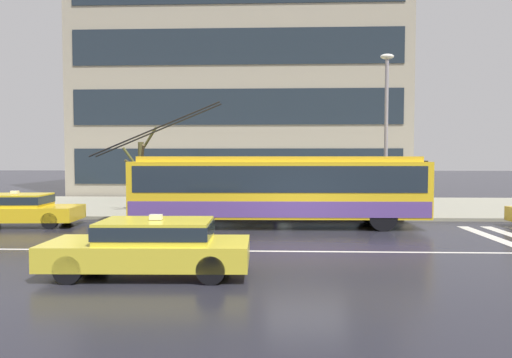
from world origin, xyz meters
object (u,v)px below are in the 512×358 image
at_px(bus_shelter, 256,171).
at_px(pedestrian_approaching_curb, 252,177).
at_px(taxi_queued_behind_bus, 18,208).
at_px(street_lamp, 386,121).
at_px(street_tree_bare, 141,171).
at_px(trolleybus, 278,188).
at_px(pedestrian_at_shelter, 275,179).
at_px(taxi_oncoming_near, 151,244).

xyz_separation_m(bus_shelter, pedestrian_approaching_curb, (-0.24, 0.53, -0.30)).
bearing_deg(taxi_queued_behind_bus, street_lamp, 11.23).
height_order(bus_shelter, street_lamp, street_lamp).
bearing_deg(street_tree_bare, trolleybus, -29.10).
relative_size(pedestrian_approaching_curb, street_tree_bare, 0.51).
height_order(trolleybus, bus_shelter, trolleybus).
distance_m(bus_shelter, street_tree_bare, 5.50).
xyz_separation_m(taxi_queued_behind_bus, pedestrian_at_shelter, (10.12, 2.81, 1.03)).
bearing_deg(street_tree_bare, street_lamp, -4.84).
relative_size(taxi_oncoming_near, street_lamp, 0.65).
bearing_deg(trolleybus, pedestrian_at_shelter, 92.57).
distance_m(trolleybus, pedestrian_at_shelter, 2.50).
bearing_deg(bus_shelter, pedestrian_at_shelter, -55.18).
bearing_deg(pedestrian_at_shelter, pedestrian_approaching_curb, 122.03).
height_order(taxi_oncoming_near, bus_shelter, bus_shelter).
bearing_deg(bus_shelter, pedestrian_approaching_curb, 114.62).
height_order(bus_shelter, pedestrian_at_shelter, bus_shelter).
bearing_deg(taxi_queued_behind_bus, taxi_oncoming_near, -44.82).
bearing_deg(trolleybus, street_lamp, 29.03).
bearing_deg(pedestrian_approaching_curb, street_tree_bare, -172.66).
height_order(pedestrian_approaching_curb, street_lamp, street_lamp).
distance_m(trolleybus, pedestrian_approaching_curb, 4.47).
distance_m(trolleybus, street_tree_bare, 7.45).
distance_m(bus_shelter, street_lamp, 6.31).
relative_size(taxi_oncoming_near, pedestrian_approaching_curb, 2.30).
bearing_deg(taxi_oncoming_near, pedestrian_at_shelter, 73.86).
relative_size(trolleybus, pedestrian_at_shelter, 6.54).
height_order(taxi_oncoming_near, pedestrian_at_shelter, pedestrian_at_shelter).
relative_size(trolleybus, street_tree_bare, 3.23).
bearing_deg(bus_shelter, taxi_oncoming_near, -100.09).
bearing_deg(street_tree_bare, pedestrian_approaching_curb, 7.34).
height_order(street_lamp, street_tree_bare, street_lamp).
xyz_separation_m(trolleybus, pedestrian_approaching_curb, (-1.24, 4.29, 0.24)).
height_order(taxi_oncoming_near, street_lamp, street_lamp).
bearing_deg(taxi_queued_behind_bus, pedestrian_at_shelter, 15.53).
bearing_deg(taxi_queued_behind_bus, pedestrian_approaching_curb, 27.18).
bearing_deg(pedestrian_at_shelter, street_tree_bare, 169.98).
xyz_separation_m(taxi_oncoming_near, taxi_queued_behind_bus, (-7.23, 7.18, 0.00)).
height_order(taxi_oncoming_near, taxi_queued_behind_bus, same).
bearing_deg(street_lamp, street_tree_bare, 175.16).
bearing_deg(bus_shelter, street_lamp, -10.76).
distance_m(pedestrian_at_shelter, street_lamp, 5.55).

